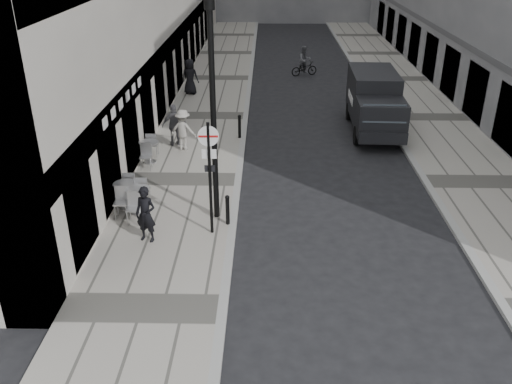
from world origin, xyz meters
TOP-DOWN VIEW (x-y plane):
  - sidewalk at (-2.00, 18.00)m, footprint 4.00×60.00m
  - far_sidewalk at (9.00, 18.00)m, footprint 4.00×60.00m
  - walking_man at (-2.48, 5.93)m, footprint 0.72×0.57m
  - sign_post at (-0.60, 6.43)m, footprint 0.61×0.10m
  - lamppost at (-0.54, 7.48)m, footprint 0.31×0.31m
  - bollard_near at (-0.15, 6.96)m, footprint 0.12×0.12m
  - bollard_far at (-0.15, 14.84)m, footprint 0.13×0.13m
  - panel_van at (6.01, 16.31)m, footprint 2.25×5.63m
  - cyclist at (3.44, 26.77)m, footprint 1.84×1.20m
  - pedestrian_a at (-2.87, 13.88)m, footprint 1.14×0.75m
  - pedestrian_b at (-2.43, 13.36)m, footprint 1.24×0.89m
  - pedestrian_c at (-3.26, 21.95)m, footprint 1.08×0.84m
  - cafe_table_near at (-3.60, 8.04)m, footprint 0.80×1.81m
  - cafe_table_mid at (-3.10, 7.64)m, footprint 0.80×1.81m
  - cafe_table_far at (-3.60, 11.93)m, footprint 0.79×1.79m

SIDE VIEW (x-z plane):
  - sidewalk at x=-2.00m, z-range 0.00..0.12m
  - far_sidewalk at x=9.00m, z-range 0.00..0.12m
  - bollard_near at x=-0.15m, z-range 0.12..1.06m
  - bollard_far at x=-0.15m, z-range 0.12..1.10m
  - cafe_table_far at x=-3.60m, z-range 0.13..1.15m
  - cafe_table_near at x=-3.60m, z-range 0.13..1.16m
  - cafe_table_mid at x=-3.10m, z-range 0.13..1.16m
  - cyclist at x=3.44m, z-range -0.21..1.67m
  - pedestrian_b at x=-2.43m, z-range 0.12..1.85m
  - walking_man at x=-2.48m, z-range 0.12..1.85m
  - pedestrian_a at x=-2.87m, z-range 0.12..1.92m
  - pedestrian_c at x=-3.26m, z-range 0.12..2.07m
  - panel_van at x=6.01m, z-range 0.16..2.78m
  - sign_post at x=-0.60m, z-range 0.62..4.17m
  - lamppost at x=-0.54m, z-range 0.50..7.32m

